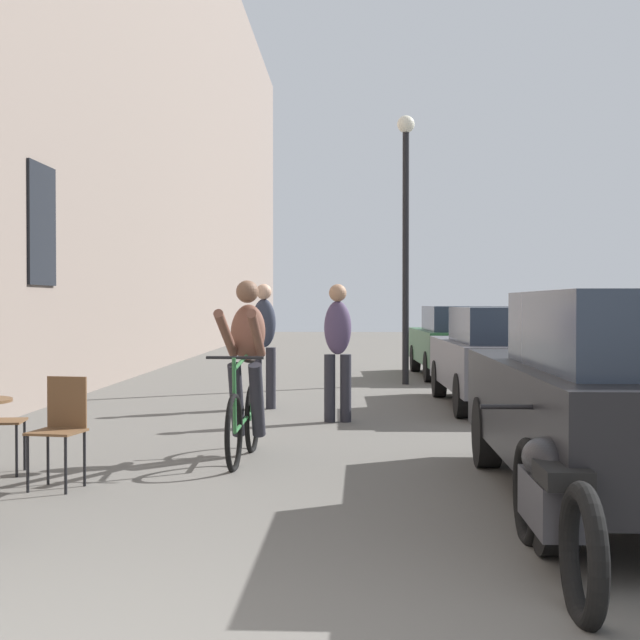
{
  "coord_description": "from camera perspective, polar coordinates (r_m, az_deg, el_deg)",
  "views": [
    {
      "loc": [
        1.16,
        -3.2,
        1.49
      ],
      "look_at": [
        0.6,
        13.29,
        1.18
      ],
      "focal_mm": 51.88,
      "sensor_mm": 36.0,
      "label": 1
    }
  ],
  "objects": [
    {
      "name": "pedestrian_mid",
      "position": [
        13.0,
        -3.48,
        -1.14
      ],
      "size": [
        0.37,
        0.29,
        1.76
      ],
      "color": "#26262D",
      "rests_on": "ground_plane"
    },
    {
      "name": "street_lamp",
      "position": [
        17.0,
        5.31,
        6.52
      ],
      "size": [
        0.32,
        0.32,
        4.9
      ],
      "color": "black",
      "rests_on": "ground_plane"
    },
    {
      "name": "pedestrian_near",
      "position": [
        11.53,
        1.1,
        -1.51
      ],
      "size": [
        0.36,
        0.27,
        1.73
      ],
      "color": "#26262D",
      "rests_on": "ground_plane"
    },
    {
      "name": "cafe_chair_mid_toward_street",
      "position": [
        7.77,
        -15.69,
        -6.17
      ],
      "size": [
        0.44,
        0.44,
        0.89
      ],
      "color": "black",
      "rests_on": "ground_plane"
    },
    {
      "name": "parked_motorcycle",
      "position": [
        5.3,
        14.12,
        -10.81
      ],
      "size": [
        0.62,
        2.15,
        0.92
      ],
      "color": "black",
      "rests_on": "ground_plane"
    },
    {
      "name": "parked_car_nearest",
      "position": [
        7.13,
        18.66,
        -4.44
      ],
      "size": [
        1.91,
        4.44,
        1.57
      ],
      "color": "black",
      "rests_on": "ground_plane"
    },
    {
      "name": "building_facade_left",
      "position": [
        18.56,
        -13.12,
        17.43
      ],
      "size": [
        0.54,
        68.0,
        13.46
      ],
      "color": "gray",
      "rests_on": "ground_plane"
    },
    {
      "name": "cyclist_on_bicycle",
      "position": [
        8.9,
        -4.61,
        -3.33
      ],
      "size": [
        0.52,
        1.76,
        1.74
      ],
      "color": "black",
      "rests_on": "ground_plane"
    },
    {
      "name": "parked_car_second",
      "position": [
        13.39,
        11.29,
        -2.16
      ],
      "size": [
        1.77,
        4.06,
        1.43
      ],
      "color": "#595960",
      "rests_on": "ground_plane"
    },
    {
      "name": "parked_car_third",
      "position": [
        18.77,
        8.64,
        -1.24
      ],
      "size": [
        1.8,
        4.06,
        1.43
      ],
      "color": "#23512D",
      "rests_on": "ground_plane"
    }
  ]
}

